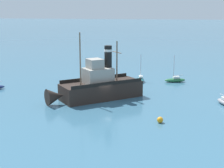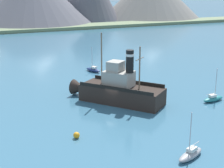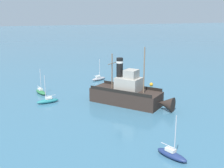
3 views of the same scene
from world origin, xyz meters
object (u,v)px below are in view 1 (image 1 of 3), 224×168
old_tugboat (97,87)px  sailboat_teal (141,79)px  mooring_buoy (160,120)px  sailboat_green (175,80)px

old_tugboat → sailboat_teal: bearing=-23.6°
old_tugboat → mooring_buoy: (-9.50, -9.32, -1.47)m
sailboat_teal → sailboat_green: (0.37, -6.19, 0.00)m
old_tugboat → sailboat_green: 17.70m
old_tugboat → sailboat_green: bearing=-41.8°
mooring_buoy → sailboat_teal: bearing=9.5°
sailboat_teal → sailboat_green: bearing=-86.6°
sailboat_green → mooring_buoy: 22.77m
old_tugboat → sailboat_teal: (12.78, -5.58, -1.40)m
old_tugboat → sailboat_green: old_tugboat is taller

